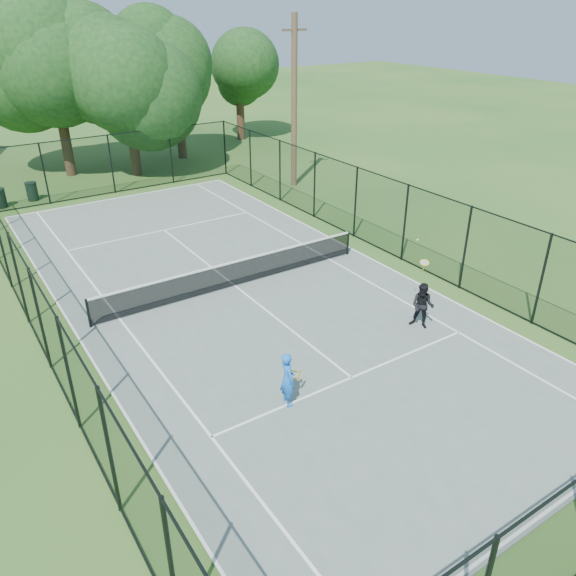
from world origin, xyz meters
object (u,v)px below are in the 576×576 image
trash_bin_left (0,198)px  player_blue (288,379)px  trash_bin_right (32,191)px  utility_pole (294,103)px  tennis_net (235,273)px  player_black (423,306)px

trash_bin_left → player_blue: size_ratio=0.65×
player_blue → trash_bin_right: bearing=95.2°
utility_pole → player_blue: size_ratio=5.83×
tennis_net → trash_bin_right: 14.55m
trash_bin_left → trash_bin_right: 1.54m
tennis_net → trash_bin_left: size_ratio=10.79×
utility_pole → player_black: bearing=-109.4°
tennis_net → trash_bin_left: (-5.33, 13.72, -0.11)m
trash_bin_right → player_blue: (1.84, -20.37, 0.32)m
tennis_net → utility_pole: (8.52, 9.00, 3.70)m
trash_bin_right → player_black: 20.85m
player_black → trash_bin_left: bearing=114.4°
player_black → trash_bin_right: bearing=110.3°
player_blue → player_black: 5.44m
utility_pole → player_blue: utility_pole is taller
utility_pole → tennis_net: bearing=-133.4°
utility_pole → player_blue: (-10.50, -15.33, -3.50)m
trash_bin_left → player_black: 21.13m
player_blue → player_black: (5.38, 0.82, 0.01)m
tennis_net → player_black: size_ratio=3.86×
player_black → player_blue: bearing=-171.4°
tennis_net → trash_bin_left: 14.72m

